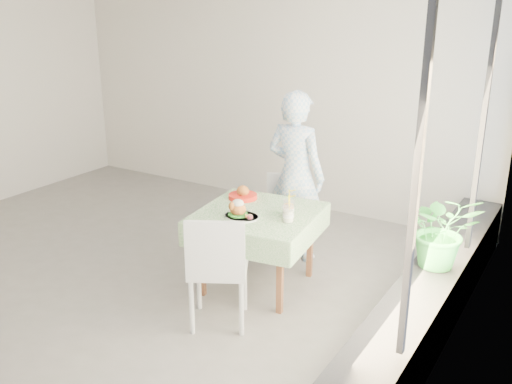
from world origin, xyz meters
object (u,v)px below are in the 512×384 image
Objects in this scene: cafe_table at (258,240)px; chair_far at (283,227)px; chair_near at (219,290)px; main_dish at (240,212)px; potted_plant at (442,230)px; diner at (295,176)px; juice_cup_orange at (289,209)px.

chair_far reaches higher than cafe_table.
chair_near is 0.73m from main_dish.
diner is at bearing 161.81° from potted_plant.
main_dish is at bearing 104.29° from chair_near.
juice_cup_orange reaches higher than chair_near.
potted_plant is (1.51, 0.98, 0.52)m from chair_near.
potted_plant reaches higher than cafe_table.
cafe_table is 3.60× the size of main_dish.
chair_near is at bearing -80.40° from chair_far.
diner is (0.17, -0.07, 0.62)m from chair_far.
chair_near is 1.62m from diner.
chair_far is 2.51× the size of main_dish.
chair_far is at bearing -20.81° from diner.
chair_far is at bearing 161.28° from potted_plant.
main_dish is (-0.13, 0.53, 0.49)m from chair_near.
potted_plant reaches higher than main_dish.
diner reaches higher than chair_far.
main_dish is (-0.07, -0.20, 0.34)m from cafe_table.
potted_plant is (1.64, 0.46, 0.02)m from main_dish.
juice_cup_orange is 0.46× the size of potted_plant.
potted_plant is at bearing 8.71° from juice_cup_orange.
cafe_table is 0.75m from chair_near.
cafe_table is at bearing 95.42° from chair_near.
diner is at bearing 92.15° from cafe_table.
chair_far is at bearing 97.22° from main_dish.
diner reaches higher than juice_cup_orange.
chair_near is 3.33× the size of juice_cup_orange.
diner reaches higher than cafe_table.
diner is 1.69m from potted_plant.
chair_far is 1.20m from main_dish.
chair_far is 0.65m from diner.
juice_cup_orange is at bearing 116.19° from diner.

